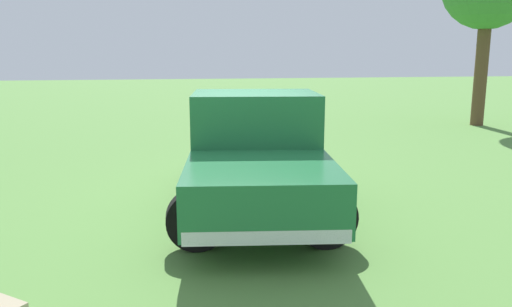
% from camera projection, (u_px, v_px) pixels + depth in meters
% --- Properties ---
extents(ground_plane, '(80.00, 80.00, 0.00)m').
position_uv_depth(ground_plane, '(244.00, 203.00, 8.25)').
color(ground_plane, '#54843D').
extents(pickup_truck, '(2.75, 5.10, 1.81)m').
position_uv_depth(pickup_truck, '(256.00, 150.00, 7.81)').
color(pickup_truck, black).
rests_on(pickup_truck, ground_plane).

